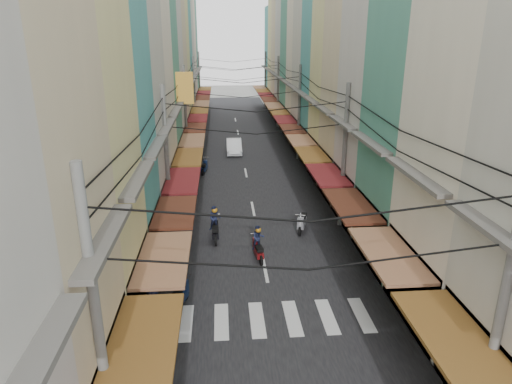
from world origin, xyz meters
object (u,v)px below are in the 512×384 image
traffic_sign (368,216)px  bicycle (426,274)px  market_umbrella (407,215)px  white_car (234,153)px

traffic_sign → bicycle: bearing=-38.4°
bicycle → traffic_sign: size_ratio=0.54×
traffic_sign → market_umbrella: bearing=8.4°
bicycle → traffic_sign: (-2.37, 1.87, 2.26)m
white_car → bicycle: size_ratio=2.80×
bicycle → market_umbrella: bearing=12.5°
white_car → bicycle: bearing=-70.5°
market_umbrella → white_car: bearing=110.3°
white_car → market_umbrella: size_ratio=1.93×
market_umbrella → bicycle: bearing=-82.2°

